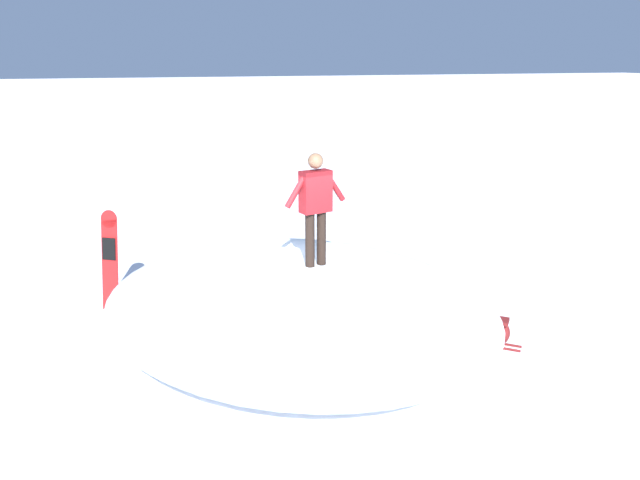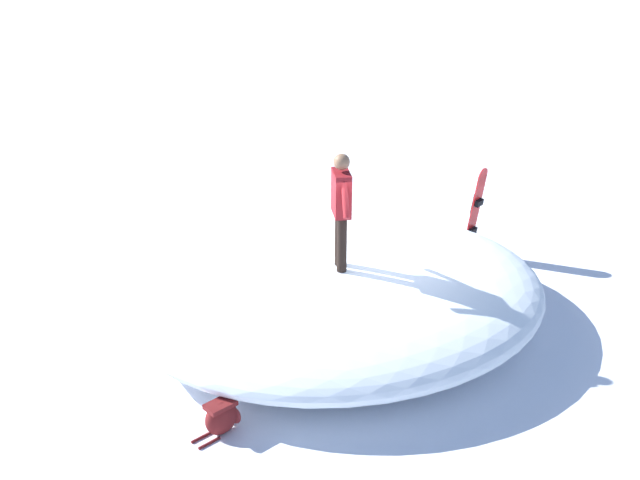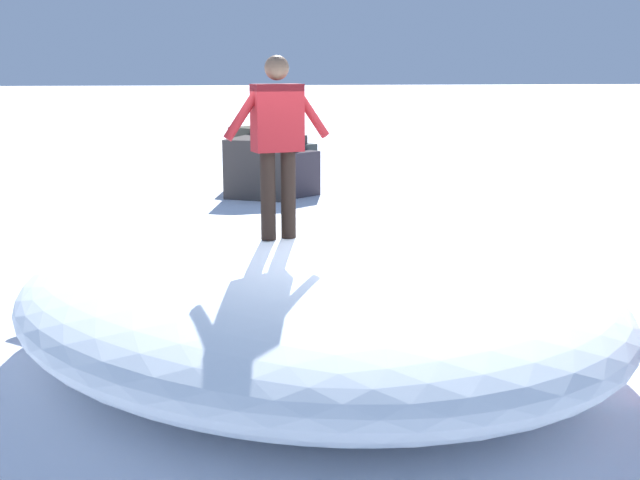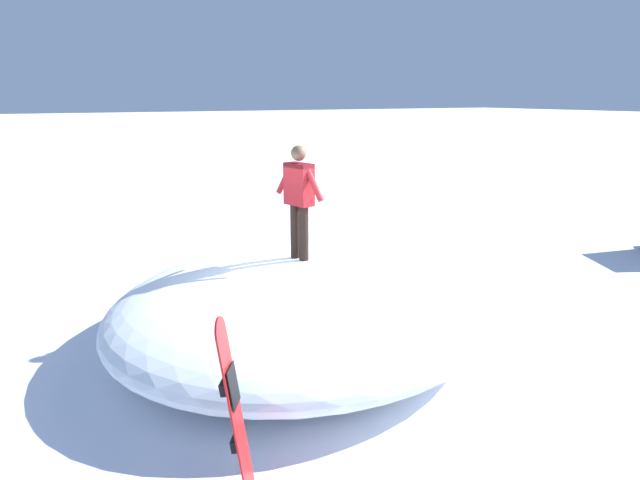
# 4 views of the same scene
# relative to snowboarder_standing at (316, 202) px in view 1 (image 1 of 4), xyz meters

# --- Properties ---
(ground) EXTENTS (240.00, 240.00, 0.00)m
(ground) POSITION_rel_snowboarder_standing_xyz_m (-0.29, -0.64, -2.10)
(ground) COLOR white
(snow_mound) EXTENTS (8.02, 7.67, 1.13)m
(snow_mound) POSITION_rel_snowboarder_standing_xyz_m (0.04, -0.31, -1.54)
(snow_mound) COLOR white
(snow_mound) RESTS_ON ground
(snowboarder_standing) EXTENTS (0.33, 1.01, 1.69)m
(snowboarder_standing) POSITION_rel_snowboarder_standing_xyz_m (0.00, 0.00, 0.00)
(snowboarder_standing) COLOR black
(snowboarder_standing) RESTS_ON snow_mound
(snowboard_primary_upright) EXTENTS (0.36, 0.38, 1.70)m
(snowboard_primary_upright) POSITION_rel_snowboarder_standing_xyz_m (-2.09, -2.96, -1.22)
(snowboard_primary_upright) COLOR red
(snowboard_primary_upright) RESTS_ON ground
(backpack_near) EXTENTS (0.58, 0.62, 0.45)m
(backpack_near) POSITION_rel_snowboarder_standing_xyz_m (1.20, 2.39, -1.87)
(backpack_near) COLOR maroon
(backpack_near) RESTS_ON ground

